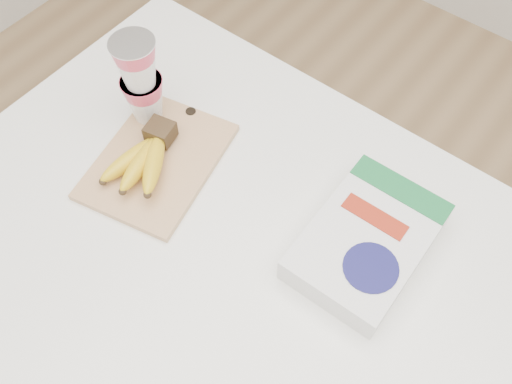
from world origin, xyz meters
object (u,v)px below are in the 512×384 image
at_px(yogurt_stack, 140,79).
at_px(cereal_box, 367,241).
at_px(cutting_board, 158,161).
at_px(bananas, 145,157).
at_px(table, 266,379).

xyz_separation_m(yogurt_stack, cereal_box, (0.48, 0.02, -0.09)).
height_order(cutting_board, bananas, bananas).
distance_m(table, bananas, 0.62).
bearing_deg(yogurt_stack, bananas, -48.19).
bearing_deg(cereal_box, bananas, -166.78).
bearing_deg(bananas, yogurt_stack, 131.81).
relative_size(table, yogurt_stack, 6.98).
bearing_deg(cutting_board, cereal_box, -0.31).
bearing_deg(cutting_board, bananas, -120.16).
height_order(table, bananas, bananas).
bearing_deg(cereal_box, table, -114.03).
xyz_separation_m(bananas, yogurt_stack, (-0.08, 0.09, 0.08)).
distance_m(bananas, cereal_box, 0.41).
relative_size(table, bananas, 7.57).
distance_m(cutting_board, yogurt_stack, 0.15).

